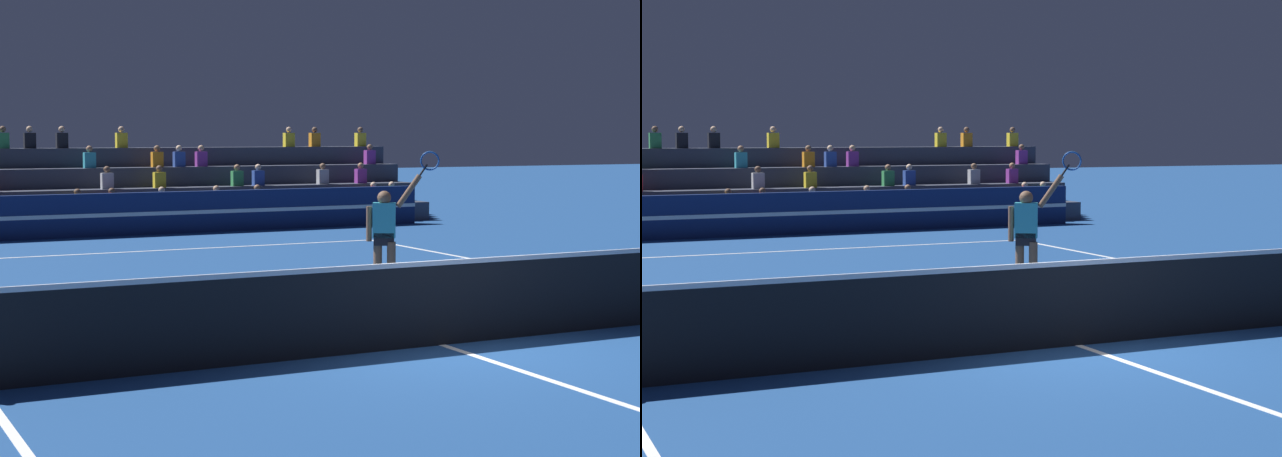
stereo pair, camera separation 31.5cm
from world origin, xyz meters
TOP-DOWN VIEW (x-y plane):
  - ground_plane at (0.00, 0.00)m, footprint 120.00×120.00m
  - court_lines at (0.00, 0.00)m, footprint 11.10×23.90m
  - tennis_net at (0.00, 0.00)m, footprint 12.00×0.10m
  - sponsor_banner_wall at (0.00, 15.72)m, footprint 18.00×0.26m
  - bleacher_stand at (0.01, 18.89)m, footprint 20.13×3.80m
  - tennis_player at (1.28, 3.68)m, footprint 1.05×0.75m
  - tennis_ball at (-0.16, 3.26)m, footprint 0.07×0.07m

SIDE VIEW (x-z plane):
  - ground_plane at x=0.00m, z-range 0.00..0.00m
  - court_lines at x=0.00m, z-range 0.00..0.01m
  - tennis_ball at x=-0.16m, z-range 0.00..0.07m
  - tennis_net at x=0.00m, z-range -0.01..1.09m
  - sponsor_banner_wall at x=0.00m, z-range 0.00..1.10m
  - bleacher_stand at x=0.01m, z-range -0.58..2.25m
  - tennis_player at x=1.28m, z-range -0.22..2.18m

